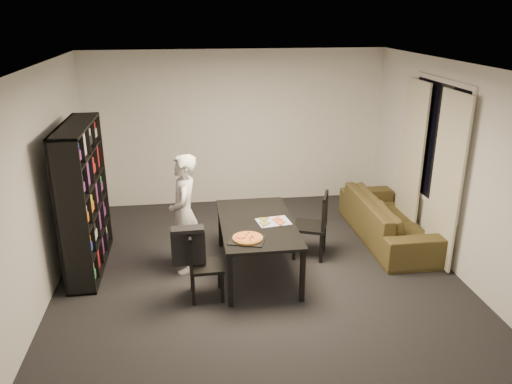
{
  "coord_description": "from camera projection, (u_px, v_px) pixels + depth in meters",
  "views": [
    {
      "loc": [
        -0.81,
        -5.5,
        3.19
      ],
      "look_at": [
        -0.01,
        0.28,
        1.05
      ],
      "focal_mm": 35.0,
      "sensor_mm": 36.0,
      "label": 1
    }
  ],
  "objects": [
    {
      "name": "room",
      "position": [
        260.0,
        180.0,
        5.87
      ],
      "size": [
        5.01,
        5.51,
        2.61
      ],
      "color": "black",
      "rests_on": "ground"
    },
    {
      "name": "window_pane",
      "position": [
        437.0,
        144.0,
        6.68
      ],
      "size": [
        0.02,
        1.4,
        1.6
      ],
      "primitive_type": "cube",
      "color": "black",
      "rests_on": "room"
    },
    {
      "name": "window_frame",
      "position": [
        436.0,
        144.0,
        6.68
      ],
      "size": [
        0.03,
        1.52,
        1.72
      ],
      "primitive_type": "cube",
      "color": "white",
      "rests_on": "room"
    },
    {
      "name": "curtain_left",
      "position": [
        447.0,
        181.0,
        6.3
      ],
      "size": [
        0.03,
        0.7,
        2.25
      ],
      "primitive_type": "cube",
      "color": "beige",
      "rests_on": "room"
    },
    {
      "name": "curtain_right",
      "position": [
        411.0,
        158.0,
        7.27
      ],
      "size": [
        0.03,
        0.7,
        2.25
      ],
      "primitive_type": "cube",
      "color": "beige",
      "rests_on": "room"
    },
    {
      "name": "bookshelf",
      "position": [
        84.0,
        199.0,
        6.27
      ],
      "size": [
        0.35,
        1.5,
        1.9
      ],
      "primitive_type": "cube",
      "color": "black",
      "rests_on": "room"
    },
    {
      "name": "dining_table",
      "position": [
        257.0,
        226.0,
        6.26
      ],
      "size": [
        0.92,
        1.65,
        0.69
      ],
      "color": "black",
      "rests_on": "room"
    },
    {
      "name": "chair_left",
      "position": [
        199.0,
        261.0,
        5.73
      ],
      "size": [
        0.4,
        0.4,
        0.83
      ],
      "rotation": [
        0.0,
        0.0,
        1.61
      ],
      "color": "black",
      "rests_on": "room"
    },
    {
      "name": "chair_right",
      "position": [
        317.0,
        221.0,
        6.69
      ],
      "size": [
        0.55,
        0.55,
        0.91
      ],
      "rotation": [
        0.0,
        0.0,
        -1.94
      ],
      "color": "black",
      "rests_on": "room"
    },
    {
      "name": "draped_jacket",
      "position": [
        188.0,
        245.0,
        5.64
      ],
      "size": [
        0.39,
        0.18,
        0.46
      ],
      "rotation": [
        0.0,
        0.0,
        1.61
      ],
      "color": "black",
      "rests_on": "chair_left"
    },
    {
      "name": "person",
      "position": [
        184.0,
        214.0,
        6.26
      ],
      "size": [
        0.39,
        0.57,
        1.54
      ],
      "primitive_type": "imported",
      "rotation": [
        0.0,
        0.0,
        -1.6
      ],
      "color": "silver",
      "rests_on": "room"
    },
    {
      "name": "baking_tray",
      "position": [
        247.0,
        240.0,
        5.73
      ],
      "size": [
        0.48,
        0.43,
        0.01
      ],
      "primitive_type": "cube",
      "rotation": [
        0.0,
        0.0,
        -0.32
      ],
      "color": "black",
      "rests_on": "dining_table"
    },
    {
      "name": "pepperoni_pizza",
      "position": [
        248.0,
        238.0,
        5.74
      ],
      "size": [
        0.35,
        0.35,
        0.03
      ],
      "rotation": [
        0.0,
        0.0,
        -0.3
      ],
      "color": "#AD7232",
      "rests_on": "dining_table"
    },
    {
      "name": "kitchen_towel",
      "position": [
        273.0,
        222.0,
        6.24
      ],
      "size": [
        0.44,
        0.36,
        0.01
      ],
      "primitive_type": "cube",
      "rotation": [
        0.0,
        0.0,
        0.15
      ],
      "color": "silver",
      "rests_on": "dining_table"
    },
    {
      "name": "pizza_slices",
      "position": [
        271.0,
        221.0,
        6.23
      ],
      "size": [
        0.46,
        0.42,
        0.01
      ],
      "primitive_type": null,
      "rotation": [
        0.0,
        0.0,
        0.38
      ],
      "color": "#C68B3D",
      "rests_on": "dining_table"
    },
    {
      "name": "sofa",
      "position": [
        389.0,
        219.0,
        7.3
      ],
      "size": [
        0.84,
        2.14,
        0.63
      ],
      "primitive_type": "imported",
      "rotation": [
        0.0,
        0.0,
        1.57
      ],
      "color": "#42331A",
      "rests_on": "room"
    }
  ]
}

